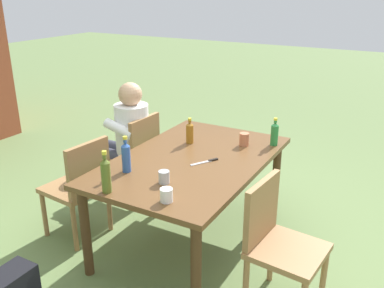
{
  "coord_description": "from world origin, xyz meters",
  "views": [
    {
      "loc": [
        -2.65,
        -1.49,
        2.02
      ],
      "look_at": [
        0.0,
        0.0,
        0.86
      ],
      "focal_mm": 39.55,
      "sensor_mm": 36.0,
      "label": 1
    }
  ],
  "objects_px": {
    "cup_terracotta": "(244,139)",
    "cup_white": "(166,195)",
    "chair_near_left": "(277,239)",
    "table_knife": "(206,162)",
    "bottle_blue": "(126,157)",
    "dining_table": "(192,168)",
    "cup_steel": "(164,177)",
    "backpack_by_far_side": "(214,157)",
    "chair_far_left": "(81,184)",
    "bottle_amber": "(190,132)",
    "person_in_white_shirt": "(126,135)",
    "bottle_olive": "(106,175)",
    "bottle_green": "(275,133)",
    "chair_far_right": "(136,153)"
  },
  "relations": [
    {
      "from": "bottle_blue",
      "to": "cup_terracotta",
      "type": "bearing_deg",
      "value": -30.66
    },
    {
      "from": "table_knife",
      "to": "chair_near_left",
      "type": "bearing_deg",
      "value": -117.11
    },
    {
      "from": "dining_table",
      "to": "cup_terracotta",
      "type": "distance_m",
      "value": 0.54
    },
    {
      "from": "bottle_olive",
      "to": "cup_white",
      "type": "bearing_deg",
      "value": -78.65
    },
    {
      "from": "cup_steel",
      "to": "cup_white",
      "type": "relative_size",
      "value": 1.0
    },
    {
      "from": "bottle_amber",
      "to": "cup_white",
      "type": "bearing_deg",
      "value": -158.4
    },
    {
      "from": "chair_near_left",
      "to": "bottle_olive",
      "type": "relative_size",
      "value": 3.02
    },
    {
      "from": "backpack_by_far_side",
      "to": "chair_near_left",
      "type": "bearing_deg",
      "value": -142.56
    },
    {
      "from": "chair_far_right",
      "to": "person_in_white_shirt",
      "type": "relative_size",
      "value": 0.74
    },
    {
      "from": "person_in_white_shirt",
      "to": "bottle_green",
      "type": "bearing_deg",
      "value": -81.11
    },
    {
      "from": "cup_terracotta",
      "to": "cup_white",
      "type": "bearing_deg",
      "value": 177.92
    },
    {
      "from": "bottle_green",
      "to": "cup_white",
      "type": "height_order",
      "value": "bottle_green"
    },
    {
      "from": "bottle_green",
      "to": "chair_far_right",
      "type": "bearing_deg",
      "value": 99.74
    },
    {
      "from": "person_in_white_shirt",
      "to": "bottle_amber",
      "type": "xyz_separation_m",
      "value": [
        -0.08,
        -0.76,
        0.18
      ]
    },
    {
      "from": "backpack_by_far_side",
      "to": "bottle_blue",
      "type": "bearing_deg",
      "value": -175.14
    },
    {
      "from": "dining_table",
      "to": "cup_steel",
      "type": "height_order",
      "value": "cup_steel"
    },
    {
      "from": "chair_far_right",
      "to": "person_in_white_shirt",
      "type": "bearing_deg",
      "value": 88.64
    },
    {
      "from": "chair_far_right",
      "to": "person_in_white_shirt",
      "type": "height_order",
      "value": "person_in_white_shirt"
    },
    {
      "from": "chair_far_left",
      "to": "backpack_by_far_side",
      "type": "xyz_separation_m",
      "value": [
        1.68,
        -0.39,
        -0.29
      ]
    },
    {
      "from": "bottle_blue",
      "to": "cup_steel",
      "type": "height_order",
      "value": "bottle_blue"
    },
    {
      "from": "dining_table",
      "to": "cup_terracotta",
      "type": "relative_size",
      "value": 15.35
    },
    {
      "from": "bottle_blue",
      "to": "chair_near_left",
      "type": "bearing_deg",
      "value": -86.1
    },
    {
      "from": "bottle_amber",
      "to": "cup_terracotta",
      "type": "height_order",
      "value": "bottle_amber"
    },
    {
      "from": "cup_terracotta",
      "to": "backpack_by_far_side",
      "type": "xyz_separation_m",
      "value": [
        0.83,
        0.68,
        -0.6
      ]
    },
    {
      "from": "bottle_blue",
      "to": "cup_terracotta",
      "type": "height_order",
      "value": "bottle_blue"
    },
    {
      "from": "bottle_green",
      "to": "cup_terracotta",
      "type": "bearing_deg",
      "value": 121.71
    },
    {
      "from": "bottle_amber",
      "to": "cup_terracotta",
      "type": "relative_size",
      "value": 2.05
    },
    {
      "from": "bottle_green",
      "to": "person_in_white_shirt",
      "type": "bearing_deg",
      "value": 98.89
    },
    {
      "from": "person_in_white_shirt",
      "to": "cup_terracotta",
      "type": "bearing_deg",
      "value": -85.87
    },
    {
      "from": "backpack_by_far_side",
      "to": "chair_far_left",
      "type": "bearing_deg",
      "value": 166.9
    },
    {
      "from": "dining_table",
      "to": "backpack_by_far_side",
      "type": "relative_size",
      "value": 4.0
    },
    {
      "from": "bottle_green",
      "to": "dining_table",
      "type": "bearing_deg",
      "value": 142.3
    },
    {
      "from": "person_in_white_shirt",
      "to": "backpack_by_far_side",
      "type": "relative_size",
      "value": 2.83
    },
    {
      "from": "chair_far_left",
      "to": "bottle_amber",
      "type": "xyz_separation_m",
      "value": [
        0.67,
        -0.65,
        0.35
      ]
    },
    {
      "from": "chair_near_left",
      "to": "table_knife",
      "type": "bearing_deg",
      "value": 62.89
    },
    {
      "from": "bottle_olive",
      "to": "bottle_green",
      "type": "bearing_deg",
      "value": -26.07
    },
    {
      "from": "chair_far_left",
      "to": "bottle_amber",
      "type": "bearing_deg",
      "value": -43.85
    },
    {
      "from": "chair_far_right",
      "to": "bottle_green",
      "type": "height_order",
      "value": "bottle_green"
    },
    {
      "from": "bottle_blue",
      "to": "cup_steel",
      "type": "bearing_deg",
      "value": -94.62
    },
    {
      "from": "cup_terracotta",
      "to": "chair_near_left",
      "type": "bearing_deg",
      "value": -144.59
    },
    {
      "from": "bottle_olive",
      "to": "table_knife",
      "type": "distance_m",
      "value": 0.84
    },
    {
      "from": "bottle_green",
      "to": "cup_steel",
      "type": "xyz_separation_m",
      "value": [
        -1.06,
        0.41,
        -0.06
      ]
    },
    {
      "from": "person_in_white_shirt",
      "to": "bottle_olive",
      "type": "xyz_separation_m",
      "value": [
        -1.14,
        -0.73,
        0.21
      ]
    },
    {
      "from": "chair_far_left",
      "to": "table_knife",
      "type": "xyz_separation_m",
      "value": [
        0.37,
        -0.96,
        0.26
      ]
    },
    {
      "from": "dining_table",
      "to": "bottle_green",
      "type": "distance_m",
      "value": 0.77
    },
    {
      "from": "dining_table",
      "to": "chair_far_left",
      "type": "xyz_separation_m",
      "value": [
        -0.38,
        0.83,
        -0.17
      ]
    },
    {
      "from": "bottle_amber",
      "to": "bottle_olive",
      "type": "bearing_deg",
      "value": 178.81
    },
    {
      "from": "dining_table",
      "to": "cup_white",
      "type": "bearing_deg",
      "value": -163.61
    },
    {
      "from": "chair_far_left",
      "to": "bottle_amber",
      "type": "relative_size",
      "value": 3.92
    },
    {
      "from": "bottle_blue",
      "to": "table_knife",
      "type": "height_order",
      "value": "bottle_blue"
    }
  ]
}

